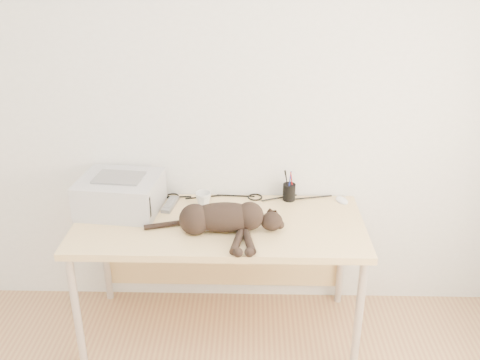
{
  "coord_description": "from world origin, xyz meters",
  "views": [
    {
      "loc": [
        0.18,
        -1.2,
        2.16
      ],
      "look_at": [
        0.12,
        1.34,
        1.02
      ],
      "focal_mm": 40.0,
      "sensor_mm": 36.0,
      "label": 1
    }
  ],
  "objects_px": {
    "mug": "(203,199)",
    "desk": "(220,235)",
    "mouse": "(342,199)",
    "printer": "(120,194)",
    "pen_cup": "(289,192)",
    "cat": "(220,219)"
  },
  "relations": [
    {
      "from": "pen_cup",
      "to": "mouse",
      "type": "xyz_separation_m",
      "value": [
        0.32,
        -0.01,
        -0.04
      ]
    },
    {
      "from": "desk",
      "to": "mouse",
      "type": "xyz_separation_m",
      "value": [
        0.72,
        0.19,
        0.15
      ]
    },
    {
      "from": "cat",
      "to": "mug",
      "type": "xyz_separation_m",
      "value": [
        -0.12,
        0.3,
        -0.03
      ]
    },
    {
      "from": "printer",
      "to": "pen_cup",
      "type": "height_order",
      "value": "printer"
    },
    {
      "from": "printer",
      "to": "mouse",
      "type": "height_order",
      "value": "printer"
    },
    {
      "from": "cat",
      "to": "mug",
      "type": "height_order",
      "value": "cat"
    },
    {
      "from": "mug",
      "to": "mouse",
      "type": "xyz_separation_m",
      "value": [
        0.82,
        0.08,
        -0.03
      ]
    },
    {
      "from": "printer",
      "to": "pen_cup",
      "type": "xyz_separation_m",
      "value": [
        0.97,
        0.15,
        -0.05
      ]
    },
    {
      "from": "desk",
      "to": "pen_cup",
      "type": "relative_size",
      "value": 8.31
    },
    {
      "from": "cat",
      "to": "desk",
      "type": "bearing_deg",
      "value": 91.37
    },
    {
      "from": "cat",
      "to": "mug",
      "type": "bearing_deg",
      "value": 108.56
    },
    {
      "from": "printer",
      "to": "mug",
      "type": "relative_size",
      "value": 5.08
    },
    {
      "from": "mouse",
      "to": "pen_cup",
      "type": "bearing_deg",
      "value": 158.77
    },
    {
      "from": "desk",
      "to": "mug",
      "type": "distance_m",
      "value": 0.23
    },
    {
      "from": "desk",
      "to": "mug",
      "type": "relative_size",
      "value": 16.96
    },
    {
      "from": "desk",
      "to": "mouse",
      "type": "bearing_deg",
      "value": 15.12
    },
    {
      "from": "printer",
      "to": "mug",
      "type": "height_order",
      "value": "printer"
    },
    {
      "from": "mug",
      "to": "desk",
      "type": "bearing_deg",
      "value": -47.37
    },
    {
      "from": "desk",
      "to": "pen_cup",
      "type": "bearing_deg",
      "value": 26.88
    },
    {
      "from": "mug",
      "to": "pen_cup",
      "type": "distance_m",
      "value": 0.51
    },
    {
      "from": "mouse",
      "to": "printer",
      "type": "bearing_deg",
      "value": 166.77
    },
    {
      "from": "desk",
      "to": "mug",
      "type": "height_order",
      "value": "mug"
    }
  ]
}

